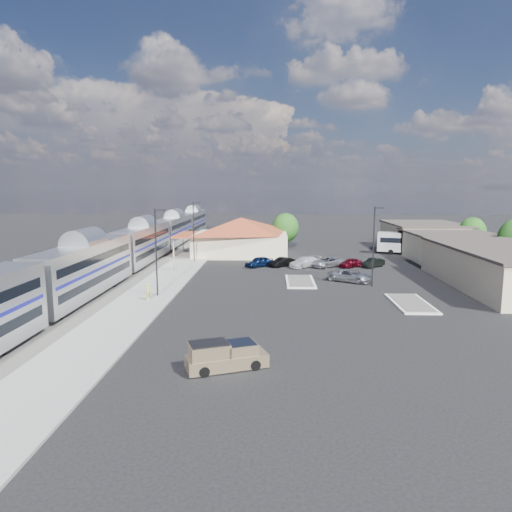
{
  "coord_description": "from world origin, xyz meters",
  "views": [
    {
      "loc": [
        0.7,
        -50.98,
        11.07
      ],
      "look_at": [
        -1.3,
        3.96,
        2.8
      ],
      "focal_mm": 32.0,
      "sensor_mm": 36.0,
      "label": 1
    }
  ],
  "objects_px": {
    "pickup_truck": "(227,356)",
    "coach_bus": "(413,242)",
    "suv": "(350,276)",
    "station_depot": "(241,236)"
  },
  "relations": [
    {
      "from": "suv",
      "to": "pickup_truck",
      "type": "bearing_deg",
      "value": -172.94
    },
    {
      "from": "station_depot",
      "to": "pickup_truck",
      "type": "xyz_separation_m",
      "value": [
        2.47,
        -48.26,
        -2.32
      ]
    },
    {
      "from": "pickup_truck",
      "to": "suv",
      "type": "distance_m",
      "value": 29.29
    },
    {
      "from": "pickup_truck",
      "to": "coach_bus",
      "type": "height_order",
      "value": "coach_bus"
    },
    {
      "from": "coach_bus",
      "to": "suv",
      "type": "bearing_deg",
      "value": 166.68
    },
    {
      "from": "pickup_truck",
      "to": "coach_bus",
      "type": "xyz_separation_m",
      "value": [
        26.09,
        49.41,
        1.25
      ]
    },
    {
      "from": "station_depot",
      "to": "pickup_truck",
      "type": "height_order",
      "value": "station_depot"
    },
    {
      "from": "coach_bus",
      "to": "station_depot",
      "type": "bearing_deg",
      "value": 110.76
    },
    {
      "from": "pickup_truck",
      "to": "coach_bus",
      "type": "distance_m",
      "value": 55.89
    },
    {
      "from": "station_depot",
      "to": "coach_bus",
      "type": "bearing_deg",
      "value": 2.31
    }
  ]
}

